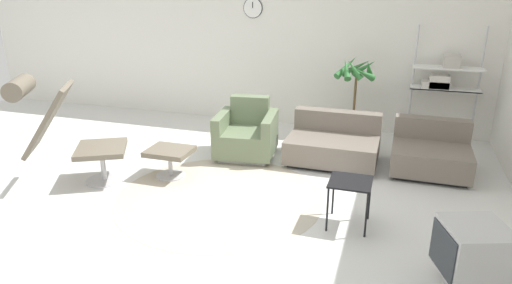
{
  "coord_description": "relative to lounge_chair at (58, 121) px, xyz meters",
  "views": [
    {
      "loc": [
        1.58,
        -4.38,
        2.26
      ],
      "look_at": [
        0.09,
        0.25,
        0.55
      ],
      "focal_mm": 32.0,
      "sensor_mm": 36.0,
      "label": 1
    }
  ],
  "objects": [
    {
      "name": "crt_television",
      "position": [
        4.3,
        -0.63,
        -0.48
      ],
      "size": [
        0.59,
        0.6,
        0.53
      ],
      "rotation": [
        0.0,
        0.0,
        1.91
      ],
      "color": "#B7B7B7",
      "rests_on": "ground_plane"
    },
    {
      "name": "side_table",
      "position": [
        3.29,
        0.04,
        -0.36
      ],
      "size": [
        0.4,
        0.4,
        0.47
      ],
      "color": "black",
      "rests_on": "ground_plane"
    },
    {
      "name": "ground_plane",
      "position": [
        2.06,
        0.36,
        -0.77
      ],
      "size": [
        12.0,
        12.0,
        0.0
      ],
      "primitive_type": "plane",
      "color": "silver"
    },
    {
      "name": "wall_back",
      "position": [
        2.06,
        3.21,
        0.63
      ],
      "size": [
        12.0,
        0.09,
        2.8
      ],
      "color": "silver",
      "rests_on": "ground_plane"
    },
    {
      "name": "couch_low",
      "position": [
        2.88,
        1.7,
        -0.54
      ],
      "size": [
        1.17,
        0.87,
        0.62
      ],
      "rotation": [
        0.0,
        0.0,
        3.13
      ],
      "color": "black",
      "rests_on": "ground_plane"
    },
    {
      "name": "ottoman",
      "position": [
        1.07,
        0.58,
        -0.5
      ],
      "size": [
        0.52,
        0.45,
        0.36
      ],
      "color": "#BCBCC1",
      "rests_on": "ground_plane"
    },
    {
      "name": "shelf_unit",
      "position": [
        4.23,
        2.92,
        0.18
      ],
      "size": [
        0.95,
        0.28,
        1.69
      ],
      "color": "#BCBCC1",
      "rests_on": "ground_plane"
    },
    {
      "name": "potted_plant",
      "position": [
        3.04,
        2.52,
        -0.21
      ],
      "size": [
        0.61,
        0.6,
        1.28
      ],
      "color": "#333338",
      "rests_on": "ground_plane"
    },
    {
      "name": "round_rug",
      "position": [
        1.86,
        0.22,
        -0.77
      ],
      "size": [
        2.3,
        2.3,
        0.01
      ],
      "color": "#BCB29E",
      "rests_on": "ground_plane"
    },
    {
      "name": "couch_second",
      "position": [
        4.09,
        1.73,
        -0.54
      ],
      "size": [
        0.94,
        0.87,
        0.62
      ],
      "rotation": [
        0.0,
        0.0,
        3.13
      ],
      "color": "black",
      "rests_on": "ground_plane"
    },
    {
      "name": "lounge_chair",
      "position": [
        0.0,
        0.0,
        0.0
      ],
      "size": [
        1.29,
        1.05,
        1.28
      ],
      "rotation": [
        0.0,
        0.0,
        -1.08
      ],
      "color": "#BCBCC1",
      "rests_on": "ground_plane"
    },
    {
      "name": "armchair_red",
      "position": [
        1.72,
        1.55,
        -0.48
      ],
      "size": [
        0.87,
        0.88,
        0.77
      ],
      "rotation": [
        0.0,
        0.0,
        3.27
      ],
      "color": "silver",
      "rests_on": "ground_plane"
    }
  ]
}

